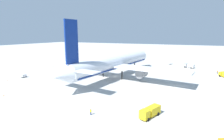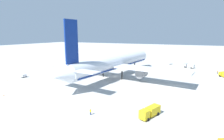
% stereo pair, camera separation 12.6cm
% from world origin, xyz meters
% --- Properties ---
extents(ground_plane, '(600.00, 600.00, 0.00)m').
position_xyz_m(ground_plane, '(0.00, 0.00, 0.00)').
color(ground_plane, '#B2B2AD').
extents(airliner, '(76.15, 73.02, 26.11)m').
position_xyz_m(airliner, '(-1.29, 0.06, 7.21)').
color(airliner, silver).
rests_on(airliner, ground).
extents(service_truck_1, '(4.78, 6.81, 2.51)m').
position_xyz_m(service_truck_1, '(42.04, -32.13, 1.43)').
color(service_truck_1, '#999EA5').
rests_on(service_truck_1, ground).
extents(service_truck_2, '(7.28, 4.30, 2.65)m').
position_xyz_m(service_truck_2, '(-36.88, -26.78, 1.50)').
color(service_truck_2, yellow).
rests_on(service_truck_2, ground).
extents(baggage_cart_0, '(3.17, 2.03, 1.51)m').
position_xyz_m(baggage_cart_0, '(-21.27, 40.23, 0.82)').
color(baggage_cart_0, '#595B60').
rests_on(baggage_cart_0, ground).
extents(baggage_cart_1, '(3.63, 2.27, 0.40)m').
position_xyz_m(baggage_cart_1, '(51.09, -19.63, 0.27)').
color(baggage_cart_1, gray).
rests_on(baggage_cart_1, ground).
extents(ground_worker_0, '(0.54, 0.54, 1.77)m').
position_xyz_m(ground_worker_0, '(30.68, -46.94, 0.90)').
color(ground_worker_0, black).
rests_on(ground_worker_0, ground).
extents(ground_worker_1, '(0.42, 0.42, 1.68)m').
position_xyz_m(ground_worker_1, '(-31.02, -27.05, 0.85)').
color(ground_worker_1, '#3F3F47').
rests_on(ground_worker_1, ground).
extents(ground_worker_2, '(0.43, 0.43, 1.65)m').
position_xyz_m(ground_worker_2, '(-42.53, -12.20, 0.83)').
color(ground_worker_2, navy).
rests_on(ground_worker_2, ground).
extents(traffic_cone_0, '(0.36, 0.36, 0.55)m').
position_xyz_m(traffic_cone_0, '(-29.45, 40.88, 0.28)').
color(traffic_cone_0, orange).
rests_on(traffic_cone_0, ground).
extents(traffic_cone_1, '(0.36, 0.36, 0.55)m').
position_xyz_m(traffic_cone_1, '(-43.18, 22.94, 0.28)').
color(traffic_cone_1, orange).
rests_on(traffic_cone_1, ground).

